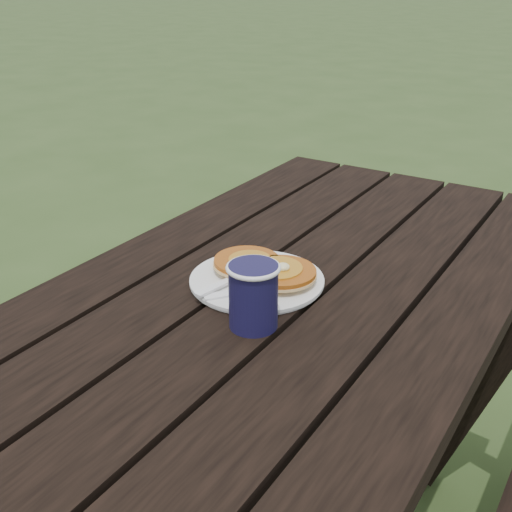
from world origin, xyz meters
The scene contains 6 objects.
picnic_table centered at (0.00, 0.00, 0.37)m, with size 1.36×1.80×0.75m.
plate centered at (-0.04, 0.14, 0.76)m, with size 0.24×0.24×0.01m, color white.
pancake_stack centered at (-0.03, 0.16, 0.77)m, with size 0.20×0.13×0.04m.
knife centered at (-0.02, 0.10, 0.76)m, with size 0.02×0.18×0.01m, color white.
fork centered at (-0.08, 0.07, 0.77)m, with size 0.03×0.16×0.01m, color white, non-canonical shape.
coffee_cup centered at (0.03, 0.01, 0.81)m, with size 0.09×0.09×0.11m.
Camera 1 is at (0.51, -0.74, 1.29)m, focal length 45.00 mm.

